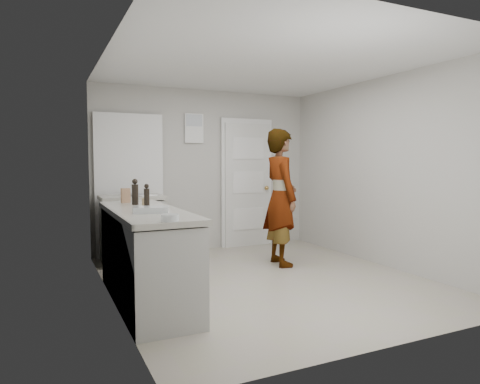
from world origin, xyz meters
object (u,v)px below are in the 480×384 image
oil_cruet_a (135,192)px  egg_bowl (170,218)px  cake_mix_box (126,196)px  baking_dish (152,210)px  oil_cruet_b (147,197)px  person (281,197)px  spice_jar (144,202)px

oil_cruet_a → egg_bowl: 1.40m
cake_mix_box → baking_dish: (0.05, -1.04, -0.06)m
oil_cruet_b → baking_dish: size_ratio=0.68×
cake_mix_box → baking_dish: size_ratio=0.45×
cake_mix_box → oil_cruet_a: size_ratio=0.59×
cake_mix_box → egg_bowl: bearing=-98.0°
person → oil_cruet_a: size_ratio=6.50×
spice_jar → egg_bowl: spice_jar is taller
person → oil_cruet_a: (-1.99, -0.29, 0.15)m
baking_dish → spice_jar: bearing=83.7°
person → cake_mix_box: bearing=97.7°
oil_cruet_b → baking_dish: 0.36m
cake_mix_box → spice_jar: cake_mix_box is taller
spice_jar → baking_dish: (-0.07, -0.60, -0.02)m
oil_cruet_b → oil_cruet_a: bearing=93.3°
oil_cruet_b → spice_jar: bearing=82.5°
oil_cruet_a → egg_bowl: size_ratio=1.98×
spice_jar → oil_cruet_b: bearing=-97.5°
person → oil_cruet_b: person is taller
cake_mix_box → oil_cruet_a: 0.26m
spice_jar → oil_cruet_a: bearing=107.9°
cake_mix_box → egg_bowl: 1.65m
baking_dish → oil_cruet_a: bearing=89.5°
oil_cruet_b → baking_dish: oil_cruet_b is taller
cake_mix_box → oil_cruet_a: (0.06, -0.25, 0.05)m
person → spice_jar: person is taller
person → egg_bowl: bearing=136.7°
person → spice_jar: bearing=110.4°
oil_cruet_a → oil_cruet_b: 0.44m
oil_cruet_a → baking_dish: (-0.01, -0.79, -0.11)m
cake_mix_box → oil_cruet_b: oil_cruet_b is taller
person → baking_dish: 2.27m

